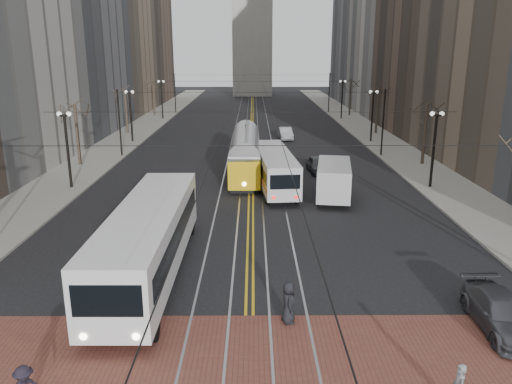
{
  "coord_description": "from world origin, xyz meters",
  "views": [
    {
      "loc": [
        0.16,
        -18.73,
        10.16
      ],
      "look_at": [
        0.31,
        6.48,
        3.0
      ],
      "focal_mm": 35.0,
      "sensor_mm": 36.0,
      "label": 1
    }
  ],
  "objects_px": {
    "sedan_parked": "(502,313)",
    "pedestrian_a": "(288,302)",
    "sedan_silver": "(285,133)",
    "cargo_van": "(334,182)",
    "transit_bus": "(149,242)",
    "streetcar": "(245,158)",
    "rear_bus": "(275,170)",
    "sedan_grey": "(318,165)"
  },
  "relations": [
    {
      "from": "sedan_grey",
      "to": "sedan_silver",
      "type": "distance_m",
      "value": 16.87
    },
    {
      "from": "cargo_van",
      "to": "sedan_silver",
      "type": "distance_m",
      "value": 25.0
    },
    {
      "from": "sedan_grey",
      "to": "sedan_parked",
      "type": "distance_m",
      "value": 25.61
    },
    {
      "from": "streetcar",
      "to": "sedan_silver",
      "type": "distance_m",
      "value": 18.33
    },
    {
      "from": "rear_bus",
      "to": "sedan_grey",
      "type": "height_order",
      "value": "rear_bus"
    },
    {
      "from": "streetcar",
      "to": "sedan_silver",
      "type": "relative_size",
      "value": 3.04
    },
    {
      "from": "sedan_parked",
      "to": "pedestrian_a",
      "type": "distance_m",
      "value": 8.01
    },
    {
      "from": "rear_bus",
      "to": "sedan_grey",
      "type": "relative_size",
      "value": 2.72
    },
    {
      "from": "rear_bus",
      "to": "cargo_van",
      "type": "height_order",
      "value": "rear_bus"
    },
    {
      "from": "rear_bus",
      "to": "streetcar",
      "type": "bearing_deg",
      "value": 113.99
    },
    {
      "from": "streetcar",
      "to": "pedestrian_a",
      "type": "relative_size",
      "value": 7.54
    },
    {
      "from": "transit_bus",
      "to": "streetcar",
      "type": "height_order",
      "value": "transit_bus"
    },
    {
      "from": "cargo_van",
      "to": "sedan_silver",
      "type": "relative_size",
      "value": 1.39
    },
    {
      "from": "sedan_grey",
      "to": "sedan_parked",
      "type": "height_order",
      "value": "sedan_grey"
    },
    {
      "from": "transit_bus",
      "to": "rear_bus",
      "type": "relative_size",
      "value": 1.24
    },
    {
      "from": "cargo_van",
      "to": "sedan_parked",
      "type": "bearing_deg",
      "value": -69.06
    },
    {
      "from": "streetcar",
      "to": "rear_bus",
      "type": "distance_m",
      "value": 4.77
    },
    {
      "from": "sedan_silver",
      "to": "sedan_parked",
      "type": "xyz_separation_m",
      "value": [
        5.5,
        -42.11,
        -0.03
      ]
    },
    {
      "from": "sedan_silver",
      "to": "cargo_van",
      "type": "bearing_deg",
      "value": -89.31
    },
    {
      "from": "streetcar",
      "to": "sedan_silver",
      "type": "height_order",
      "value": "streetcar"
    },
    {
      "from": "sedan_grey",
      "to": "pedestrian_a",
      "type": "relative_size",
      "value": 2.34
    },
    {
      "from": "streetcar",
      "to": "sedan_silver",
      "type": "xyz_separation_m",
      "value": [
        4.5,
        17.75,
        -0.81
      ]
    },
    {
      "from": "rear_bus",
      "to": "sedan_grey",
      "type": "xyz_separation_m",
      "value": [
        3.94,
        5.15,
        -0.73
      ]
    },
    {
      "from": "pedestrian_a",
      "to": "sedan_parked",
      "type": "bearing_deg",
      "value": -98.7
    },
    {
      "from": "streetcar",
      "to": "cargo_van",
      "type": "bearing_deg",
      "value": -48.67
    },
    {
      "from": "streetcar",
      "to": "cargo_van",
      "type": "distance_m",
      "value": 9.57
    },
    {
      "from": "transit_bus",
      "to": "streetcar",
      "type": "relative_size",
      "value": 1.05
    },
    {
      "from": "cargo_van",
      "to": "sedan_grey",
      "type": "relative_size",
      "value": 1.47
    },
    {
      "from": "cargo_van",
      "to": "pedestrian_a",
      "type": "xyz_separation_m",
      "value": [
        -4.32,
        -16.68,
        -0.43
      ]
    },
    {
      "from": "sedan_parked",
      "to": "streetcar",
      "type": "bearing_deg",
      "value": 113.85
    },
    {
      "from": "pedestrian_a",
      "to": "cargo_van",
      "type": "bearing_deg",
      "value": -19.63
    },
    {
      "from": "streetcar",
      "to": "sedan_silver",
      "type": "bearing_deg",
      "value": 75.72
    },
    {
      "from": "transit_bus",
      "to": "sedan_grey",
      "type": "bearing_deg",
      "value": 63.55
    },
    {
      "from": "sedan_silver",
      "to": "pedestrian_a",
      "type": "distance_m",
      "value": 41.69
    },
    {
      "from": "sedan_silver",
      "to": "sedan_parked",
      "type": "bearing_deg",
      "value": -86.05
    },
    {
      "from": "sedan_parked",
      "to": "pedestrian_a",
      "type": "xyz_separation_m",
      "value": [
        -8.0,
        0.5,
        0.19
      ]
    },
    {
      "from": "sedan_grey",
      "to": "sedan_silver",
      "type": "height_order",
      "value": "sedan_silver"
    },
    {
      "from": "cargo_van",
      "to": "rear_bus",
      "type": "bearing_deg",
      "value": 152.13
    },
    {
      "from": "sedan_silver",
      "to": "pedestrian_a",
      "type": "bearing_deg",
      "value": -96.92
    },
    {
      "from": "rear_bus",
      "to": "sedan_parked",
      "type": "bearing_deg",
      "value": -73.98
    },
    {
      "from": "cargo_van",
      "to": "streetcar",
      "type": "bearing_deg",
      "value": 140.25
    },
    {
      "from": "streetcar",
      "to": "transit_bus",
      "type": "bearing_deg",
      "value": -101.97
    }
  ]
}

